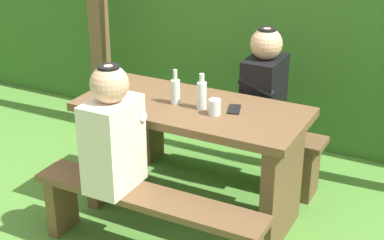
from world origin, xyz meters
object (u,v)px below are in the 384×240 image
(bench_near, at_px, (148,212))
(person_white_shirt, at_px, (113,133))
(bench_far, at_px, (227,138))
(bottle_right, at_px, (202,94))
(cell_phone, at_px, (234,109))
(bottle_left, at_px, (175,91))
(person_black_coat, at_px, (264,85))
(picnic_table, at_px, (192,142))
(drinking_glass, at_px, (215,107))

(bench_near, height_order, person_white_shirt, person_white_shirt)
(bench_far, relative_size, bottle_right, 6.38)
(cell_phone, bearing_deg, bottle_left, 173.55)
(person_white_shirt, distance_m, person_black_coat, 1.17)
(bottle_left, bearing_deg, cell_phone, 10.93)
(bench_near, relative_size, bottle_left, 6.44)
(picnic_table, distance_m, drinking_glass, 0.35)
(bench_near, relative_size, bench_far, 1.00)
(picnic_table, relative_size, bench_far, 1.00)
(drinking_glass, distance_m, cell_phone, 0.14)
(picnic_table, height_order, drinking_glass, drinking_glass)
(drinking_glass, bearing_deg, bottle_right, 156.22)
(picnic_table, xyz_separation_m, bottle_right, (0.07, -0.02, 0.34))
(drinking_glass, bearing_deg, cell_phone, 56.79)
(picnic_table, distance_m, person_black_coat, 0.64)
(bottle_left, bearing_deg, person_white_shirt, -101.31)
(picnic_table, height_order, person_black_coat, person_black_coat)
(bench_far, bearing_deg, picnic_table, -90.00)
(bottle_right, bearing_deg, person_white_shirt, -118.28)
(bench_near, distance_m, bench_far, 1.08)
(bench_near, height_order, bench_far, same)
(drinking_glass, xyz_separation_m, bottle_left, (-0.29, 0.05, 0.04))
(person_white_shirt, relative_size, bottle_left, 3.31)
(person_black_coat, distance_m, bottle_right, 0.59)
(bench_near, bearing_deg, drinking_glass, 69.30)
(person_white_shirt, relative_size, drinking_glass, 7.66)
(picnic_table, xyz_separation_m, bench_far, (0.00, 0.54, -0.21))
(picnic_table, bearing_deg, person_black_coat, 64.36)
(bench_near, xyz_separation_m, person_white_shirt, (-0.21, 0.00, 0.45))
(person_black_coat, bearing_deg, bench_far, 179.27)
(bottle_right, bearing_deg, bench_far, 97.45)
(bench_far, xyz_separation_m, bottle_right, (0.07, -0.56, 0.54))
(bench_far, bearing_deg, drinking_glass, -73.35)
(bench_near, distance_m, person_white_shirt, 0.50)
(person_white_shirt, distance_m, bottle_left, 0.54)
(bench_near, bearing_deg, picnic_table, 90.00)
(bottle_left, height_order, cell_phone, bottle_left)
(bench_near, distance_m, bottle_right, 0.76)
(person_white_shirt, bearing_deg, cell_phone, 51.79)
(drinking_glass, bearing_deg, bench_near, -110.70)
(bench_far, bearing_deg, bench_near, -90.00)
(bench_near, bearing_deg, bottle_left, 101.27)
(person_white_shirt, height_order, cell_phone, person_white_shirt)
(bench_near, xyz_separation_m, bottle_left, (-0.10, 0.52, 0.54))
(person_white_shirt, relative_size, cell_phone, 5.14)
(person_black_coat, bearing_deg, cell_phone, -90.29)
(picnic_table, xyz_separation_m, cell_phone, (0.26, 0.05, 0.25))
(person_black_coat, bearing_deg, bottle_left, -123.12)
(drinking_glass, xyz_separation_m, bottle_right, (-0.11, 0.05, 0.04))
(bench_near, height_order, cell_phone, cell_phone)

